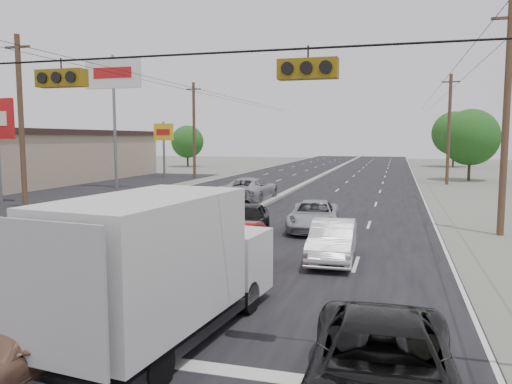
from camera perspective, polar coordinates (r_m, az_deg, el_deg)
ground at (r=12.62m, az=-25.94°, el=-14.18°), size 200.00×200.00×0.00m
road_surface at (r=39.80m, az=4.06°, el=0.03°), size 20.00×160.00×0.02m
center_median at (r=39.79m, az=4.06°, el=0.17°), size 0.50×160.00×0.20m
parking_lot at (r=42.23m, az=-20.66°, el=0.00°), size 10.00×42.00×0.02m
utility_pole_left_b at (r=31.41m, az=-25.25°, el=7.15°), size 1.60×0.30×10.00m
utility_pole_left_c at (r=52.90m, az=-7.10°, el=7.06°), size 1.60×0.30×10.00m
utility_pole_right_b at (r=24.18m, az=26.68°, el=7.55°), size 1.60×0.30×10.00m
utility_pole_right_c at (r=48.96m, az=21.19°, el=6.77°), size 1.60×0.30×10.00m
traffic_signals at (r=11.05m, az=-21.77°, el=12.18°), size 25.00×0.30×0.54m
pole_sign_billboard at (r=43.35m, az=-15.99°, el=12.06°), size 5.00×0.25×11.00m
pole_sign_far at (r=54.35m, az=-10.51°, el=6.24°), size 2.20×0.25×6.00m
tree_left_far at (r=75.02m, az=-7.84°, el=5.72°), size 4.80×4.80×6.12m
tree_right_mid at (r=54.19m, az=23.31°, el=5.77°), size 5.60×5.60×7.14m
tree_right_far at (r=79.15m, az=21.71°, el=6.26°), size 6.40×6.40×8.16m
box_truck at (r=10.63m, az=-10.21°, el=-8.33°), size 2.83×6.39×3.14m
tan_sedan at (r=9.84m, az=-25.95°, el=-15.70°), size 2.37×4.94×1.39m
red_sedan at (r=15.65m, az=-3.41°, el=-6.63°), size 1.71×4.80×1.58m
black_suv at (r=8.34m, az=14.20°, el=-19.21°), size 2.51×5.15×1.41m
queue_car_a at (r=21.88m, az=-1.07°, el=-3.16°), size 2.10×4.29×1.41m
queue_car_b at (r=17.61m, az=8.74°, el=-5.57°), size 1.62×4.26×1.39m
queue_car_c at (r=23.20m, az=6.64°, el=-2.74°), size 2.68×5.04×1.35m
oncoming_near at (r=23.37m, az=-16.65°, el=-2.67°), size 2.18×5.29×1.53m
oncoming_far at (r=33.47m, az=-0.66°, el=0.28°), size 2.80×5.89×1.62m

